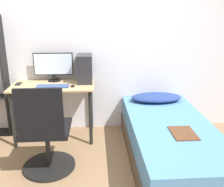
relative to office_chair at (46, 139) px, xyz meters
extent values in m
plane|color=#846647|center=(0.41, -0.24, -0.38)|extent=(14.00, 14.00, 0.00)
cube|color=silver|center=(0.41, 1.12, 0.87)|extent=(8.00, 0.05, 2.50)
cube|color=tan|center=(-0.03, 0.80, 0.37)|extent=(1.08, 0.59, 0.02)
cylinder|color=black|center=(-0.52, 0.56, -0.01)|extent=(0.04, 0.04, 0.74)
cylinder|color=black|center=(0.46, 0.56, -0.01)|extent=(0.04, 0.04, 0.74)
cylinder|color=black|center=(-0.52, 1.05, -0.01)|extent=(0.04, 0.04, 0.74)
cylinder|color=black|center=(0.46, 1.05, -0.01)|extent=(0.04, 0.04, 0.74)
cube|color=black|center=(-0.69, 0.98, 0.44)|extent=(0.02, 0.23, 1.64)
cylinder|color=black|center=(0.00, 0.06, -0.37)|extent=(0.58, 0.58, 0.03)
cylinder|color=black|center=(0.00, 0.06, -0.14)|extent=(0.05, 0.05, 0.42)
cube|color=black|center=(0.00, 0.06, 0.09)|extent=(0.50, 0.50, 0.04)
cube|color=black|center=(0.00, -0.17, 0.36)|extent=(0.45, 0.04, 0.50)
cube|color=#4C3D2D|center=(1.38, 0.10, -0.27)|extent=(0.92, 2.00, 0.22)
cube|color=teal|center=(1.38, 0.10, -0.03)|extent=(0.90, 1.96, 0.27)
ellipsoid|color=navy|center=(1.38, 0.84, 0.16)|extent=(0.70, 0.36, 0.11)
cube|color=#56331E|center=(1.42, -0.16, 0.11)|extent=(0.24, 0.32, 0.01)
cylinder|color=black|center=(-0.04, 1.00, 0.38)|extent=(0.18, 0.18, 0.01)
cylinder|color=black|center=(-0.04, 1.00, 0.43)|extent=(0.04, 0.04, 0.09)
cube|color=black|center=(-0.04, 1.00, 0.62)|extent=(0.53, 0.01, 0.30)
cube|color=silver|center=(-0.04, 0.99, 0.62)|extent=(0.51, 0.01, 0.28)
cube|color=#33477A|center=(-0.01, 0.68, 0.39)|extent=(0.41, 0.15, 0.02)
cube|color=#232328|center=(0.40, 0.91, 0.57)|extent=(0.19, 0.33, 0.37)
ellipsoid|color=black|center=(0.24, 0.68, 0.39)|extent=(0.06, 0.09, 0.02)
cube|color=black|center=(-0.49, 0.85, 0.38)|extent=(0.07, 0.14, 0.01)
camera|label=1|loc=(0.54, -2.41, 1.27)|focal=40.00mm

